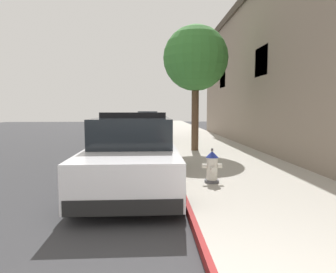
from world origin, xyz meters
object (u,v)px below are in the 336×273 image
object	(u,v)px
fire_hydrant	(212,167)
street_tree	(196,59)
parked_car_silver_ahead	(145,129)
police_cruiser	(133,154)
parked_car_dark_far	(148,121)

from	to	relation	value
fire_hydrant	street_tree	bearing A→B (deg)	85.78
parked_car_silver_ahead	fire_hydrant	xyz separation A→B (m)	(1.66, -9.17, -0.25)
fire_hydrant	street_tree	world-z (taller)	street_tree
police_cruiser	parked_car_dark_far	world-z (taller)	police_cruiser
parked_car_silver_ahead	street_tree	bearing A→B (deg)	-62.81
police_cruiser	street_tree	world-z (taller)	street_tree
police_cruiser	street_tree	xyz separation A→B (m)	(2.13, 4.89, 2.93)
parked_car_silver_ahead	fire_hydrant	size ratio (longest dim) A/B	6.37
police_cruiser	fire_hydrant	world-z (taller)	police_cruiser
street_tree	parked_car_silver_ahead	bearing A→B (deg)	117.19
parked_car_dark_far	fire_hydrant	bearing A→B (deg)	-85.24
police_cruiser	fire_hydrant	xyz separation A→B (m)	(1.75, -0.30, -0.26)
police_cruiser	street_tree	distance (m)	6.09
fire_hydrant	street_tree	size ratio (longest dim) A/B	0.16
police_cruiser	parked_car_silver_ahead	distance (m)	8.87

